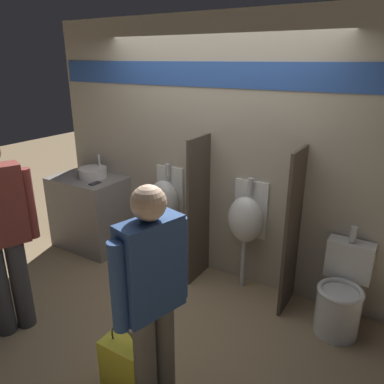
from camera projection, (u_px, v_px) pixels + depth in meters
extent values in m
plane|color=#997F5B|center=(183.00, 292.00, 3.86)|extent=(16.00, 16.00, 0.00)
cube|color=#B2A893|center=(214.00, 153.00, 3.89)|extent=(4.11, 0.06, 2.70)
cube|color=#2D56AD|center=(213.00, 75.00, 3.60)|extent=(4.03, 0.01, 0.24)
cube|color=gray|center=(90.00, 212.00, 4.70)|extent=(0.87, 0.60, 0.91)
cylinder|color=white|center=(93.00, 172.00, 4.55)|extent=(0.34, 0.34, 0.12)
cylinder|color=silver|center=(99.00, 160.00, 4.61)|extent=(0.03, 0.03, 0.14)
cube|color=#232328|center=(95.00, 183.00, 4.32)|extent=(0.07, 0.14, 0.01)
cube|color=#4C4238|center=(199.00, 211.00, 3.91)|extent=(0.03, 0.42, 1.56)
cube|color=#4C4238|center=(292.00, 232.00, 3.41)|extent=(0.03, 0.42, 1.56)
cylinder|color=silver|center=(165.00, 240.00, 4.38)|extent=(0.04, 0.04, 0.54)
ellipsoid|color=white|center=(164.00, 201.00, 4.22)|extent=(0.37, 0.26, 0.48)
cube|color=white|center=(170.00, 192.00, 4.29)|extent=(0.35, 0.02, 0.60)
cylinder|color=silver|center=(168.00, 171.00, 4.18)|extent=(0.06, 0.06, 0.16)
cylinder|color=silver|center=(243.00, 263.00, 3.89)|extent=(0.04, 0.04, 0.54)
ellipsoid|color=white|center=(245.00, 220.00, 3.72)|extent=(0.37, 0.26, 0.48)
cube|color=white|center=(251.00, 209.00, 3.80)|extent=(0.35, 0.02, 0.60)
cylinder|color=silver|center=(251.00, 186.00, 3.68)|extent=(0.06, 0.06, 0.16)
cylinder|color=white|center=(337.00, 312.00, 3.24)|extent=(0.37, 0.37, 0.41)
torus|color=white|center=(341.00, 291.00, 3.16)|extent=(0.39, 0.39, 0.04)
cube|color=white|center=(349.00, 260.00, 3.33)|extent=(0.39, 0.16, 0.36)
cylinder|color=silver|center=(353.00, 234.00, 3.23)|extent=(0.06, 0.06, 0.14)
cylinder|color=#3D3D42|center=(0.00, 291.00, 3.18)|extent=(0.16, 0.16, 0.84)
cylinder|color=#3D3D42|center=(21.00, 284.00, 3.27)|extent=(0.16, 0.16, 0.84)
cylinder|color=brown|center=(29.00, 204.00, 3.12)|extent=(0.10, 0.10, 0.61)
cylinder|color=#666056|center=(146.00, 366.00, 2.44)|extent=(0.15, 0.15, 0.78)
cylinder|color=#666056|center=(164.00, 353.00, 2.54)|extent=(0.15, 0.15, 0.78)
cube|color=#2D4C84|center=(151.00, 267.00, 2.25)|extent=(0.28, 0.44, 0.62)
cylinder|color=#2D4C84|center=(119.00, 287.00, 2.11)|extent=(0.10, 0.10, 0.57)
cylinder|color=#2D4C84|center=(180.00, 258.00, 2.41)|extent=(0.10, 0.10, 0.57)
sphere|color=beige|center=(148.00, 203.00, 2.11)|extent=(0.21, 0.21, 0.21)
cube|color=yellow|center=(125.00, 368.00, 2.65)|extent=(0.34, 0.18, 0.43)
torus|color=#4C4742|center=(123.00, 339.00, 2.56)|extent=(0.21, 0.01, 0.21)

